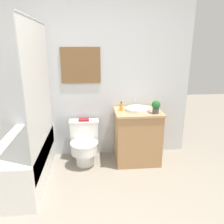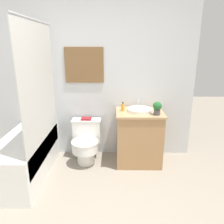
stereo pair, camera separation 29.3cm
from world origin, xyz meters
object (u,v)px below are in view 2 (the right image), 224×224
potted_plant (157,108)px  book_on_tank (86,119)px  sink (140,110)px  toilet (86,142)px  soap_bottle (123,107)px

potted_plant → book_on_tank: potted_plant is taller
book_on_tank → sink: bearing=-9.0°
toilet → potted_plant: 1.17m
soap_bottle → potted_plant: 0.49m
soap_bottle → book_on_tank: bearing=168.3°
soap_bottle → book_on_tank: soap_bottle is taller
toilet → soap_bottle: soap_bottle is taller
toilet → book_on_tank: size_ratio=4.09×
potted_plant → toilet: bearing=170.6°
sink → potted_plant: (0.21, -0.17, 0.08)m
toilet → sink: 0.93m
soap_bottle → potted_plant: potted_plant is taller
soap_bottle → book_on_tank: (-0.55, 0.11, -0.22)m
book_on_tank → soap_bottle: bearing=-11.7°
sink → book_on_tank: bearing=171.0°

